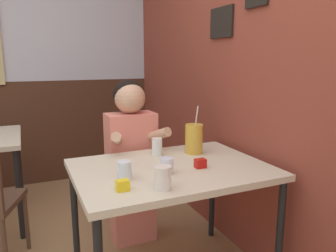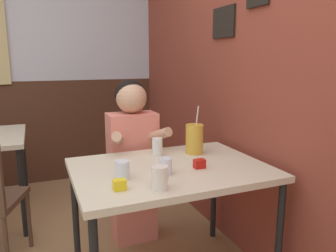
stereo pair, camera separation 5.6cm
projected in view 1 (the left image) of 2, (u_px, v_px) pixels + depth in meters
brick_wall_right at (197, 55)px, 2.72m from camera, size 0.08×4.41×2.70m
back_wall at (19, 55)px, 3.29m from camera, size 5.61×0.09×2.70m
main_table at (171, 177)px, 1.86m from camera, size 1.07×0.78×0.72m
person_seated at (131, 157)px, 2.34m from camera, size 0.42×0.41×1.18m
cocktail_pitcher at (194, 139)px, 2.10m from camera, size 0.11×0.11×0.31m
glass_near_pitcher at (167, 166)px, 1.72m from camera, size 0.07×0.07×0.09m
glass_center at (157, 147)px, 2.05m from camera, size 0.07×0.07×0.11m
glass_far_side at (163, 178)px, 1.51m from camera, size 0.08×0.08×0.11m
glass_by_brick at (124, 170)px, 1.64m from camera, size 0.07×0.07×0.09m
condiment_ketchup at (200, 163)px, 1.82m from camera, size 0.06×0.04×0.05m
condiment_mustard at (122, 185)px, 1.50m from camera, size 0.06×0.04×0.05m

